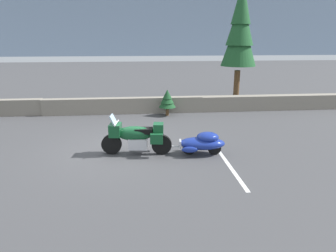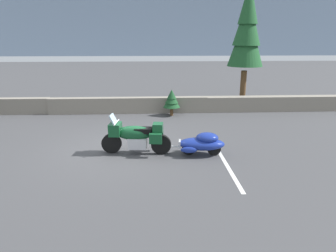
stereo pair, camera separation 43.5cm
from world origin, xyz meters
TOP-DOWN VIEW (x-y plane):
  - ground_plane at (0.00, 0.00)m, footprint 80.00×80.00m
  - stone_guard_wall at (0.53, 5.27)m, footprint 24.00×0.57m
  - distant_ridgeline at (0.00, 95.26)m, footprint 240.00×80.00m
  - touring_motorcycle at (0.66, -0.42)m, footprint 2.31×0.90m
  - car_shaped_trailer at (2.80, -0.66)m, footprint 2.23×0.88m
  - pine_tree_tall at (6.37, 6.91)m, footprint 1.94×1.94m
  - pine_sapling_near at (2.15, 4.58)m, footprint 0.83×0.83m
  - parking_stripe_marker at (3.44, -1.50)m, footprint 0.12×3.60m

SIDE VIEW (x-z plane):
  - ground_plane at x=0.00m, z-range 0.00..0.00m
  - parking_stripe_marker at x=3.44m, z-range 0.00..0.01m
  - stone_guard_wall at x=0.53m, z-range -0.01..0.80m
  - car_shaped_trailer at x=2.80m, z-range 0.03..0.79m
  - touring_motorcycle at x=0.66m, z-range -0.04..1.29m
  - pine_sapling_near at x=2.15m, z-range 0.16..1.45m
  - pine_tree_tall at x=6.37m, z-range 0.84..7.53m
  - distant_ridgeline at x=0.00m, z-range 0.00..16.00m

